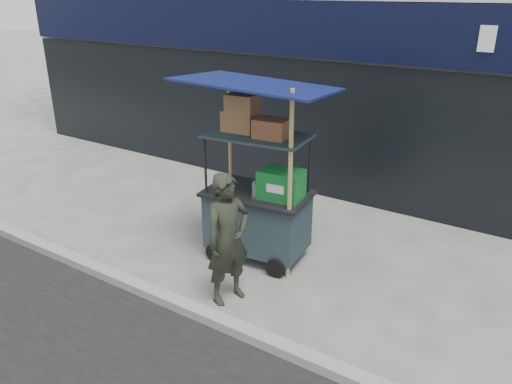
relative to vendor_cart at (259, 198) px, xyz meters
The scene contains 4 objects.
ground 1.64m from the vendor_cart, 92.06° to the right, with size 80.00×80.00×0.00m, color #5E5E5A.
curb 1.78m from the vendor_cart, 91.80° to the right, with size 80.00×0.18×0.12m, color gray.
vendor_cart is the anchor object (origin of this frame).
vendor_man 1.11m from the vendor_cart, 76.26° to the right, with size 0.59×0.39×1.63m, color black.
Camera 1 is at (3.42, -3.87, 3.56)m, focal length 35.00 mm.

